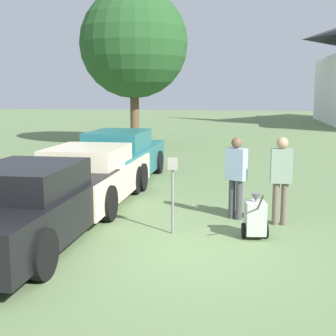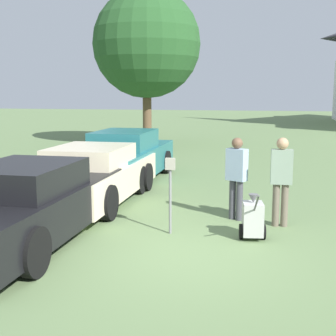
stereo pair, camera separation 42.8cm
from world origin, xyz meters
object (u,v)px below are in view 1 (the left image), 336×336
(person_supervisor, at_px, (281,175))
(equipment_cart, at_px, (255,218))
(parking_meter, at_px, (173,182))
(person_worker, at_px, (236,173))
(parked_car_black, at_px, (32,206))
(parked_car_cream, at_px, (90,176))
(parked_car_teal, at_px, (120,158))

(person_supervisor, xyz_separation_m, equipment_cart, (-0.51, -0.97, -0.64))
(parking_meter, height_order, person_worker, person_worker)
(person_supervisor, bearing_deg, parked_car_black, 21.31)
(parked_car_cream, height_order, person_worker, person_worker)
(parked_car_cream, distance_m, equipment_cart, 4.47)
(equipment_cart, bearing_deg, person_supervisor, 54.34)
(person_worker, xyz_separation_m, person_supervisor, (0.90, -0.30, 0.03))
(parked_car_black, distance_m, person_worker, 4.17)
(equipment_cart, bearing_deg, parked_car_black, -174.59)
(parked_car_teal, relative_size, person_worker, 3.00)
(parking_meter, relative_size, person_worker, 0.84)
(equipment_cart, bearing_deg, parking_meter, 171.04)
(parked_car_black, height_order, person_worker, person_worker)
(parked_car_black, bearing_deg, parking_meter, 22.36)
(parking_meter, xyz_separation_m, person_worker, (1.15, 1.25, -0.01))
(parked_car_black, height_order, equipment_cart, parked_car_black)
(parked_car_black, xyz_separation_m, equipment_cart, (3.91, 0.95, -0.30))
(parked_car_teal, xyz_separation_m, person_worker, (3.51, -3.60, 0.27))
(parked_car_cream, bearing_deg, parked_car_teal, 90.12)
(parked_car_black, distance_m, person_supervisor, 4.82)
(parked_car_black, distance_m, parked_car_teal, 5.82)
(parked_car_teal, height_order, parking_meter, parked_car_teal)
(person_worker, distance_m, equipment_cart, 1.46)
(parked_car_black, distance_m, equipment_cart, 4.03)
(parking_meter, bearing_deg, parked_car_teal, 115.96)
(person_worker, bearing_deg, parked_car_black, 59.48)
(parked_car_black, bearing_deg, equipment_cart, 13.74)
(parked_car_teal, distance_m, equipment_cart, 6.26)
(parked_car_teal, height_order, equipment_cart, parked_car_teal)
(parked_car_black, distance_m, parked_car_cream, 3.11)
(parked_car_cream, height_order, equipment_cart, parked_car_cream)
(parked_car_cream, bearing_deg, parking_meter, -42.02)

